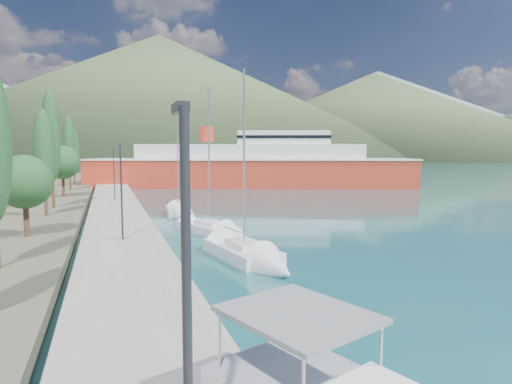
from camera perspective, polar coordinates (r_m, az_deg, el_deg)
name	(u,v)px	position (r m, az deg, el deg)	size (l,w,h in m)	color
ground	(141,173)	(134.59, -15.14, 2.47)	(1400.00, 1400.00, 0.00)	#195359
quay	(118,218)	(40.52, -17.95, -3.27)	(5.00, 88.00, 0.80)	gray
hills_far	(209,104)	(653.87, -6.24, 11.54)	(1480.00, 900.00, 180.00)	slate
hills_near	(228,106)	(403.65, -3.81, 11.41)	(1010.00, 520.00, 115.00)	#445734
tree_row	(51,155)	(47.22, -25.61, 4.48)	(4.23, 65.49, 11.71)	#47301E
lamp_posts	(121,187)	(28.40, -17.55, 0.65)	(0.15, 47.73, 6.06)	#2D2D33
sailboat_near	(258,260)	(23.95, 0.26, -9.07)	(3.84, 8.63, 11.97)	silver
sailboat_mid	(222,232)	(32.19, -4.54, -5.40)	(5.04, 8.59, 12.02)	silver
sailboat_far	(180,214)	(42.23, -10.09, -2.90)	(2.75, 7.21, 10.39)	silver
ferry	(252,167)	(78.30, -0.54, 3.30)	(58.64, 32.21, 11.54)	red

